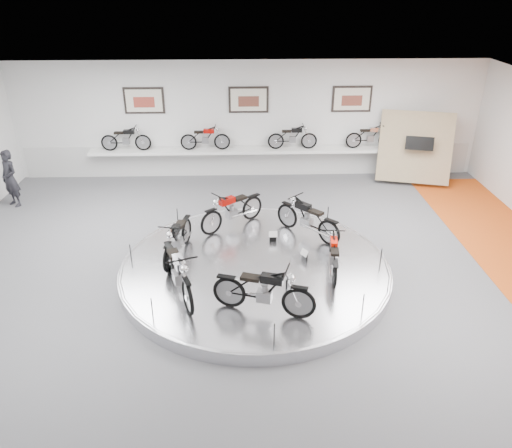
{
  "coord_description": "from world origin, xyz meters",
  "views": [
    {
      "loc": [
        -0.32,
        -9.9,
        6.49
      ],
      "look_at": [
        0.03,
        0.6,
        1.21
      ],
      "focal_mm": 35.0,
      "sensor_mm": 36.0,
      "label": 1
    }
  ],
  "objects_px": {
    "display_platform": "(255,269)",
    "bike_e": "(263,290)",
    "bike_a": "(308,218)",
    "bike_b": "(232,209)",
    "shelf": "(249,151)",
    "bike_d": "(178,271)",
    "bike_f": "(334,255)",
    "bike_c": "(177,238)",
    "visitor": "(10,178)"
  },
  "relations": [
    {
      "from": "bike_d",
      "to": "bike_f",
      "type": "relative_size",
      "value": 1.24
    },
    {
      "from": "bike_a",
      "to": "bike_d",
      "type": "relative_size",
      "value": 0.93
    },
    {
      "from": "shelf",
      "to": "bike_b",
      "type": "relative_size",
      "value": 6.2
    },
    {
      "from": "bike_c",
      "to": "bike_e",
      "type": "relative_size",
      "value": 0.95
    },
    {
      "from": "bike_b",
      "to": "bike_e",
      "type": "xyz_separation_m",
      "value": [
        0.66,
        -3.89,
        0.01
      ]
    },
    {
      "from": "bike_c",
      "to": "visitor",
      "type": "xyz_separation_m",
      "value": [
        -5.52,
        3.88,
        0.08
      ]
    },
    {
      "from": "display_platform",
      "to": "bike_c",
      "type": "relative_size",
      "value": 3.71
    },
    {
      "from": "bike_a",
      "to": "bike_c",
      "type": "xyz_separation_m",
      "value": [
        -3.27,
        -0.97,
        -0.01
      ]
    },
    {
      "from": "bike_f",
      "to": "bike_d",
      "type": "bearing_deg",
      "value": 108.61
    },
    {
      "from": "shelf",
      "to": "bike_a",
      "type": "bearing_deg",
      "value": -74.24
    },
    {
      "from": "bike_c",
      "to": "bike_d",
      "type": "relative_size",
      "value": 0.91
    },
    {
      "from": "bike_a",
      "to": "bike_e",
      "type": "relative_size",
      "value": 0.97
    },
    {
      "from": "shelf",
      "to": "bike_f",
      "type": "bearing_deg",
      "value": -75.37
    },
    {
      "from": "bike_f",
      "to": "visitor",
      "type": "bearing_deg",
      "value": 69.15
    },
    {
      "from": "bike_d",
      "to": "bike_f",
      "type": "bearing_deg",
      "value": 82.12
    },
    {
      "from": "bike_b",
      "to": "bike_f",
      "type": "xyz_separation_m",
      "value": [
        2.33,
        -2.4,
        -0.07
      ]
    },
    {
      "from": "shelf",
      "to": "bike_a",
      "type": "height_order",
      "value": "bike_a"
    },
    {
      "from": "bike_a",
      "to": "bike_e",
      "type": "xyz_separation_m",
      "value": [
        -1.31,
        -3.29,
        0.02
      ]
    },
    {
      "from": "display_platform",
      "to": "bike_e",
      "type": "xyz_separation_m",
      "value": [
        0.11,
        -1.91,
        0.69
      ]
    },
    {
      "from": "bike_c",
      "to": "bike_d",
      "type": "distance_m",
      "value": 1.6
    },
    {
      "from": "shelf",
      "to": "bike_e",
      "type": "relative_size",
      "value": 6.05
    },
    {
      "from": "shelf",
      "to": "visitor",
      "type": "bearing_deg",
      "value": -164.09
    },
    {
      "from": "bike_a",
      "to": "bike_d",
      "type": "distance_m",
      "value": 4.0
    },
    {
      "from": "bike_c",
      "to": "bike_e",
      "type": "distance_m",
      "value": 3.05
    },
    {
      "from": "shelf",
      "to": "bike_d",
      "type": "bearing_deg",
      "value": -102.44
    },
    {
      "from": "bike_d",
      "to": "shelf",
      "type": "bearing_deg",
      "value": 147.52
    },
    {
      "from": "display_platform",
      "to": "visitor",
      "type": "relative_size",
      "value": 3.6
    },
    {
      "from": "display_platform",
      "to": "shelf",
      "type": "height_order",
      "value": "shelf"
    },
    {
      "from": "bike_a",
      "to": "bike_b",
      "type": "xyz_separation_m",
      "value": [
        -1.96,
        0.6,
        0.0
      ]
    },
    {
      "from": "bike_b",
      "to": "bike_c",
      "type": "bearing_deg",
      "value": 11.02
    },
    {
      "from": "display_platform",
      "to": "visitor",
      "type": "distance_m",
      "value": 8.56
    },
    {
      "from": "bike_c",
      "to": "bike_f",
      "type": "distance_m",
      "value": 3.73
    },
    {
      "from": "bike_c",
      "to": "visitor",
      "type": "height_order",
      "value": "visitor"
    },
    {
      "from": "display_platform",
      "to": "bike_b",
      "type": "bearing_deg",
      "value": 105.52
    },
    {
      "from": "shelf",
      "to": "bike_e",
      "type": "bearing_deg",
      "value": -89.25
    },
    {
      "from": "bike_c",
      "to": "visitor",
      "type": "distance_m",
      "value": 6.75
    },
    {
      "from": "bike_b",
      "to": "visitor",
      "type": "height_order",
      "value": "visitor"
    },
    {
      "from": "bike_d",
      "to": "visitor",
      "type": "relative_size",
      "value": 1.07
    },
    {
      "from": "bike_f",
      "to": "bike_b",
      "type": "bearing_deg",
      "value": 50.58
    },
    {
      "from": "bike_b",
      "to": "bike_c",
      "type": "height_order",
      "value": "bike_b"
    },
    {
      "from": "bike_a",
      "to": "bike_e",
      "type": "height_order",
      "value": "bike_e"
    },
    {
      "from": "bike_b",
      "to": "bike_f",
      "type": "height_order",
      "value": "bike_b"
    },
    {
      "from": "bike_a",
      "to": "bike_b",
      "type": "bearing_deg",
      "value": 29.4
    },
    {
      "from": "shelf",
      "to": "bike_b",
      "type": "distance_m",
      "value": 4.46
    },
    {
      "from": "bike_a",
      "to": "visitor",
      "type": "bearing_deg",
      "value": 27.92
    },
    {
      "from": "shelf",
      "to": "bike_c",
      "type": "distance_m",
      "value": 6.26
    },
    {
      "from": "shelf",
      "to": "bike_b",
      "type": "height_order",
      "value": "bike_b"
    },
    {
      "from": "bike_a",
      "to": "bike_b",
      "type": "distance_m",
      "value": 2.05
    },
    {
      "from": "bike_c",
      "to": "bike_d",
      "type": "height_order",
      "value": "bike_d"
    },
    {
      "from": "bike_e",
      "to": "visitor",
      "type": "height_order",
      "value": "visitor"
    }
  ]
}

